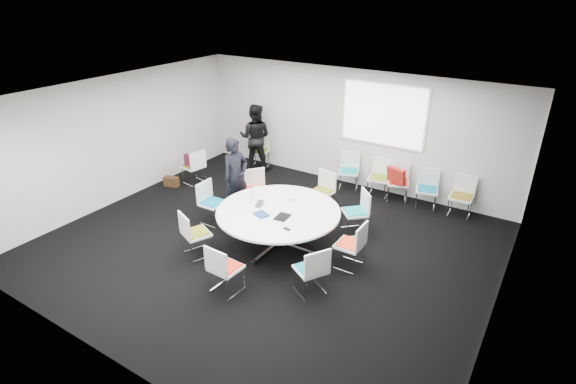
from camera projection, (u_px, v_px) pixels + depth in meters
The scene contains 31 objects.
room_shell at pixel (271, 178), 7.97m from camera, with size 8.08×7.08×2.88m.
conference_table at pixel (278, 219), 8.38m from camera, with size 2.31×2.31×0.73m.
projection_screen at pixel (383, 115), 10.09m from camera, with size 1.90×0.03×1.35m, color white.
chair_ring_a at pixel (350, 253), 7.83m from camera, with size 0.45×0.46×0.88m.
chair_ring_b at pixel (355, 220), 8.92m from camera, with size 0.64×0.64×0.88m.
chair_ring_c at pixel (321, 199), 9.77m from camera, with size 0.52×0.51×0.88m.
chair_ring_d at pixel (258, 197), 9.85m from camera, with size 0.64×0.64×0.88m.
chair_ring_e at pixel (213, 210), 9.29m from camera, with size 0.45×0.46×0.88m.
chair_ring_f at pixel (197, 242), 8.17m from camera, with size 0.60×0.59×0.88m.
chair_ring_g at pixel (226, 277), 7.20m from camera, with size 0.48×0.47×0.88m.
chair_ring_h at pixel (311, 278), 7.16m from camera, with size 0.62×0.63×0.88m.
chair_back_a at pixel (348, 178), 10.83m from camera, with size 0.58×0.57×0.88m.
chair_back_b at pixel (379, 185), 10.46m from camera, with size 0.51×0.50×0.88m.
chair_back_c at pixel (397, 189), 10.23m from camera, with size 0.58×0.58×0.88m.
chair_back_d at pixel (426, 197), 9.88m from camera, with size 0.55×0.55×0.88m.
chair_back_e at pixel (460, 204), 9.55m from camera, with size 0.47×0.46×0.88m.
chair_spare_left at pixel (194, 173), 11.10m from camera, with size 0.52×0.53×0.88m.
chair_person_back at pixel (259, 157), 12.11m from camera, with size 0.55×0.54×0.88m.
person_main at pixel (236, 177), 9.44m from camera, with size 0.62×0.41×1.69m, color black.
person_back at pixel (255, 137), 11.72m from camera, with size 0.85×0.67×1.76m, color black.
laptop at pixel (262, 204), 8.52m from camera, with size 0.30×0.20×0.02m, color #333338.
laptop_lid at pixel (253, 194), 8.65m from camera, with size 0.30×0.02×0.22m, color silver.
notebook_black at pixel (282, 217), 8.06m from camera, with size 0.22×0.30×0.02m, color black.
tablet_folio at pixel (261, 214), 8.14m from camera, with size 0.26×0.20×0.03m, color navy.
papers_right at pixel (311, 212), 8.25m from camera, with size 0.30×0.21×0.00m, color silver.
papers_front at pixel (309, 221), 7.95m from camera, with size 0.30×0.21×0.00m, color silver.
cup at pixel (291, 199), 8.63m from camera, with size 0.08×0.08×0.09m, color white.
phone at pixel (287, 229), 7.67m from camera, with size 0.14×0.07×0.01m, color black.
maroon_bag at pixel (193, 160), 10.96m from camera, with size 0.40×0.14×0.28m, color #4D1428.
brown_bag at pixel (171, 182), 11.01m from camera, with size 0.36×0.16×0.24m, color #382312.
red_jacket at pixel (396, 175), 9.88m from camera, with size 0.44×0.10×0.35m, color maroon.
Camera 1 is at (4.26, -6.02, 4.57)m, focal length 28.00 mm.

